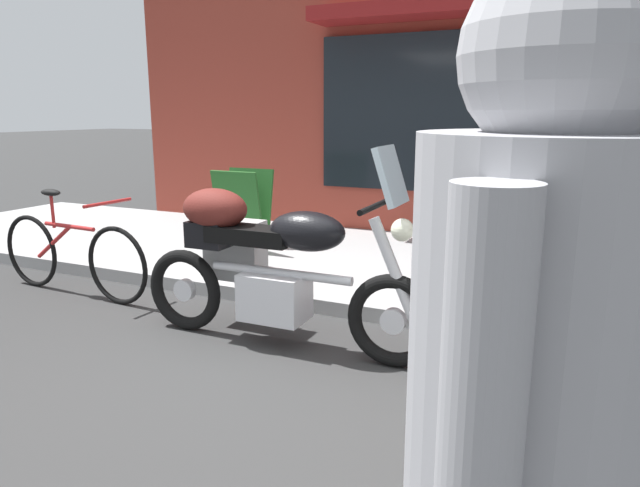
{
  "coord_description": "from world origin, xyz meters",
  "views": [
    {
      "loc": [
        1.87,
        -2.62,
        1.57
      ],
      "look_at": [
        0.25,
        0.85,
        0.7
      ],
      "focal_mm": 32.65,
      "sensor_mm": 36.0,
      "label": 1
    }
  ],
  "objects_px": {
    "parked_bicycle": "(71,254)",
    "pedestrian_walking": "(535,412)",
    "touring_motorcycle": "(265,259)",
    "sandwich_board_sign": "(243,209)"
  },
  "relations": [
    {
      "from": "touring_motorcycle",
      "to": "parked_bicycle",
      "type": "height_order",
      "value": "touring_motorcycle"
    },
    {
      "from": "touring_motorcycle",
      "to": "pedestrian_walking",
      "type": "xyz_separation_m",
      "value": [
        1.91,
        -2.45,
        0.54
      ]
    },
    {
      "from": "touring_motorcycle",
      "to": "sandwich_board_sign",
      "type": "bearing_deg",
      "value": 125.83
    },
    {
      "from": "touring_motorcycle",
      "to": "sandwich_board_sign",
      "type": "xyz_separation_m",
      "value": [
        -1.41,
        1.95,
        -0.05
      ]
    },
    {
      "from": "touring_motorcycle",
      "to": "pedestrian_walking",
      "type": "bearing_deg",
      "value": -52.06
    },
    {
      "from": "parked_bicycle",
      "to": "sandwich_board_sign",
      "type": "bearing_deg",
      "value": 69.22
    },
    {
      "from": "sandwich_board_sign",
      "to": "touring_motorcycle",
      "type": "bearing_deg",
      "value": -54.17
    },
    {
      "from": "parked_bicycle",
      "to": "sandwich_board_sign",
      "type": "xyz_separation_m",
      "value": [
        0.66,
        1.74,
        0.18
      ]
    },
    {
      "from": "parked_bicycle",
      "to": "pedestrian_walking",
      "type": "bearing_deg",
      "value": -33.8
    },
    {
      "from": "pedestrian_walking",
      "to": "sandwich_board_sign",
      "type": "distance_m",
      "value": 5.55
    }
  ]
}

